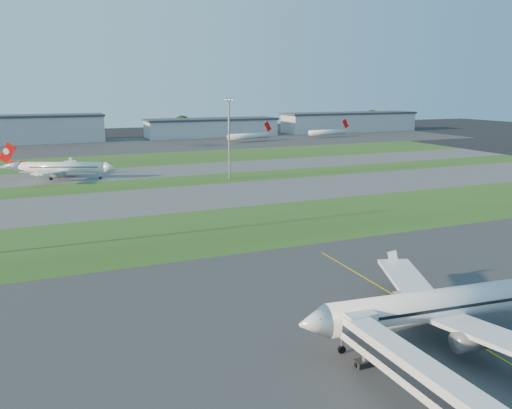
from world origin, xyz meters
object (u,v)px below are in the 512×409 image
airliner_parked (445,305)px  airliner_taxiing (62,168)px  light_mast_centre (229,133)px  mini_jet_far (328,132)px  jet_bridge (438,387)px  mini_jet_near (249,136)px

airliner_parked → airliner_taxiing: airliner_parked is taller
light_mast_centre → mini_jet_far: bearing=47.7°
airliner_taxiing → mini_jet_far: bearing=-126.7°
mini_jet_far → light_mast_centre: size_ratio=1.11×
airliner_parked → airliner_taxiing: bearing=111.6°
airliner_parked → mini_jet_far: airliner_parked is taller
jet_bridge → airliner_taxiing: (-25.76, 143.71, -0.25)m
jet_bridge → airliner_taxiing: 146.00m
airliner_taxiing → mini_jet_far: airliner_taxiing is taller
airliner_parked → airliner_taxiing: (-38.26, 131.01, -0.26)m
airliner_taxiing → mini_jet_far: (154.14, 93.26, -0.47)m
jet_bridge → light_mast_centre: 126.17m
jet_bridge → mini_jet_near: bearing=72.2°
jet_bridge → airliner_parked: airliner_parked is taller
jet_bridge → mini_jet_far: size_ratio=0.94×
light_mast_centre → airliner_parked: bearing=-96.4°
airliner_parked → airliner_taxiing: 136.48m
jet_bridge → mini_jet_near: mini_jet_near is taller
jet_bridge → light_mast_centre: (24.81, 123.24, 10.81)m
mini_jet_near → airliner_parked: bearing=-116.8°
mini_jet_near → mini_jet_far: bearing=-5.2°
mini_jet_far → light_mast_centre: light_mast_centre is taller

